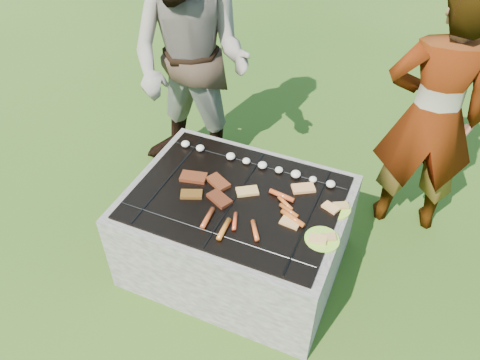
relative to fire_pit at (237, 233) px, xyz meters
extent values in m
plane|color=#1E4210|center=(0.00, 0.00, -0.28)|extent=(60.00, 60.00, 0.00)
cube|color=#A39C90|center=(0.00, 0.41, 0.02)|extent=(1.30, 0.18, 0.60)
cube|color=#A69F93|center=(0.00, -0.41, 0.02)|extent=(1.30, 0.18, 0.60)
cube|color=#9F998D|center=(-0.56, 0.00, 0.02)|extent=(0.18, 0.64, 0.60)
cube|color=#AAA197|center=(0.56, 0.00, 0.02)|extent=(0.18, 0.64, 0.60)
cube|color=black|center=(0.00, 0.00, -0.04)|extent=(0.94, 0.64, 0.48)
sphere|color=#FF5914|center=(0.00, 0.00, 0.18)|extent=(0.10, 0.10, 0.10)
cube|color=black|center=(0.00, 0.00, 0.32)|extent=(1.20, 0.90, 0.01)
cylinder|color=black|center=(-0.45, 0.00, 0.33)|extent=(0.01, 0.88, 0.01)
cylinder|color=black|center=(0.00, 0.00, 0.33)|extent=(0.01, 0.88, 0.01)
cylinder|color=black|center=(0.45, 0.00, 0.33)|extent=(0.01, 0.88, 0.01)
cylinder|color=black|center=(0.00, -0.32, 0.33)|extent=(1.18, 0.01, 0.01)
cylinder|color=black|center=(0.00, 0.32, 0.33)|extent=(1.18, 0.01, 0.01)
ellipsoid|color=beige|center=(-0.51, 0.31, 0.35)|extent=(0.06, 0.06, 0.04)
ellipsoid|color=#F1E4CC|center=(-0.40, 0.31, 0.35)|extent=(0.06, 0.06, 0.04)
ellipsoid|color=silver|center=(-0.18, 0.31, 0.35)|extent=(0.06, 0.06, 0.04)
ellipsoid|color=beige|center=(-0.07, 0.31, 0.35)|extent=(0.05, 0.05, 0.04)
ellipsoid|color=beige|center=(0.04, 0.31, 0.35)|extent=(0.06, 0.06, 0.04)
ellipsoid|color=beige|center=(0.15, 0.31, 0.35)|extent=(0.05, 0.05, 0.04)
ellipsoid|color=beige|center=(0.27, 0.31, 0.35)|extent=(0.06, 0.06, 0.04)
ellipsoid|color=beige|center=(0.38, 0.31, 0.35)|extent=(0.05, 0.05, 0.03)
ellipsoid|color=beige|center=(0.49, 0.31, 0.35)|extent=(0.06, 0.06, 0.04)
cube|color=#983F1B|center=(-0.31, 0.04, 0.34)|extent=(0.18, 0.12, 0.02)
cube|color=#9D421C|center=(-0.15, 0.06, 0.34)|extent=(0.17, 0.15, 0.02)
cube|color=#965A1B|center=(-0.25, -0.10, 0.34)|extent=(0.15, 0.12, 0.02)
cube|color=maroon|center=(-0.08, -0.07, 0.34)|extent=(0.17, 0.14, 0.02)
cylinder|color=#E84626|center=(0.25, 0.10, 0.34)|extent=(0.16, 0.06, 0.03)
cylinder|color=orange|center=(0.29, 0.05, 0.34)|extent=(0.12, 0.09, 0.02)
cylinder|color=#CF6222|center=(0.33, 0.00, 0.34)|extent=(0.13, 0.08, 0.02)
cylinder|color=orange|center=(0.37, -0.05, 0.34)|extent=(0.16, 0.09, 0.03)
cylinder|color=#F65228|center=(0.08, -0.20, 0.34)|extent=(0.06, 0.13, 0.02)
cylinder|color=orange|center=(0.21, -0.22, 0.34)|extent=(0.10, 0.14, 0.03)
cylinder|color=#BF581F|center=(-0.07, -0.24, 0.34)|extent=(0.04, 0.16, 0.03)
cylinder|color=orange|center=(0.05, -0.28, 0.34)|extent=(0.04, 0.16, 0.03)
cube|color=tan|center=(0.04, 0.06, 0.34)|extent=(0.15, 0.14, 0.02)
cube|color=tan|center=(0.36, -0.08, 0.34)|extent=(0.12, 0.08, 0.01)
cube|color=tan|center=(0.34, 0.22, 0.34)|extent=(0.16, 0.14, 0.02)
cylinder|color=#CDFF3C|center=(0.56, 0.14, 0.32)|extent=(0.24, 0.24, 0.01)
cube|color=#F5C87D|center=(0.54, 0.12, 0.34)|extent=(0.11, 0.09, 0.02)
cube|color=tan|center=(0.59, 0.16, 0.34)|extent=(0.10, 0.09, 0.01)
cylinder|color=#F0FF3C|center=(0.56, -0.12, 0.32)|extent=(0.24, 0.24, 0.01)
cube|color=#EDC379|center=(0.54, -0.14, 0.34)|extent=(0.10, 0.07, 0.02)
cube|color=tan|center=(0.59, -0.10, 0.34)|extent=(0.09, 0.08, 0.01)
imported|color=gray|center=(0.95, 0.88, 0.60)|extent=(0.72, 0.55, 1.77)
imported|color=gray|center=(-0.70, 0.78, 0.68)|extent=(0.96, 0.76, 1.92)
camera|label=1|loc=(0.83, -1.84, 2.24)|focal=35.00mm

